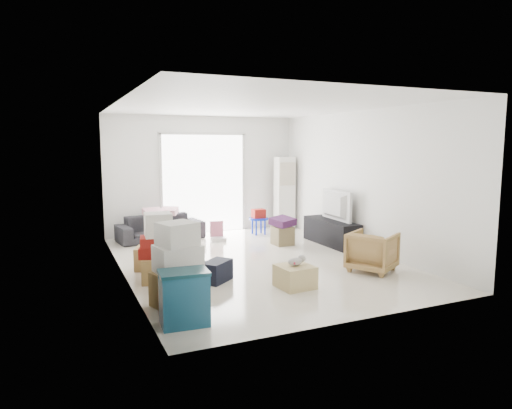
{
  "coord_description": "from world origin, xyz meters",
  "views": [
    {
      "loc": [
        -3.17,
        -7.2,
        2.04
      ],
      "look_at": [
        0.1,
        0.2,
        0.98
      ],
      "focal_mm": 32.0,
      "sensor_mm": 36.0,
      "label": 1
    }
  ],
  "objects_px": {
    "ac_tower": "(284,193)",
    "storage_bins": "(184,298)",
    "kids_table": "(259,217)",
    "television": "(332,217)",
    "armchair": "(372,250)",
    "ottoman": "(283,236)",
    "tv_console": "(331,232)",
    "sofa": "(161,224)",
    "wood_crate": "(295,277)"
  },
  "relations": [
    {
      "from": "ac_tower",
      "to": "storage_bins",
      "type": "bearing_deg",
      "value": -127.86
    },
    {
      "from": "storage_bins",
      "to": "kids_table",
      "type": "distance_m",
      "value": 5.39
    },
    {
      "from": "television",
      "to": "armchair",
      "type": "xyz_separation_m",
      "value": [
        -0.52,
        -1.98,
        -0.22
      ]
    },
    {
      "from": "armchair",
      "to": "ottoman",
      "type": "relative_size",
      "value": 1.88
    },
    {
      "from": "tv_console",
      "to": "storage_bins",
      "type": "distance_m",
      "value": 4.88
    },
    {
      "from": "ac_tower",
      "to": "storage_bins",
      "type": "height_order",
      "value": "ac_tower"
    },
    {
      "from": "ac_tower",
      "to": "kids_table",
      "type": "relative_size",
      "value": 3.01
    },
    {
      "from": "storage_bins",
      "to": "armchair",
      "type": "bearing_deg",
      "value": 15.73
    },
    {
      "from": "tv_console",
      "to": "sofa",
      "type": "xyz_separation_m",
      "value": [
        -3.13,
        1.87,
        0.1
      ]
    },
    {
      "from": "storage_bins",
      "to": "ottoman",
      "type": "relative_size",
      "value": 1.68
    },
    {
      "from": "television",
      "to": "sofa",
      "type": "bearing_deg",
      "value": 62.03
    },
    {
      "from": "kids_table",
      "to": "tv_console",
      "type": "bearing_deg",
      "value": -59.05
    },
    {
      "from": "television",
      "to": "wood_crate",
      "type": "height_order",
      "value": "television"
    },
    {
      "from": "sofa",
      "to": "armchair",
      "type": "bearing_deg",
      "value": -63.77
    },
    {
      "from": "storage_bins",
      "to": "wood_crate",
      "type": "distance_m",
      "value": 1.96
    },
    {
      "from": "tv_console",
      "to": "wood_crate",
      "type": "bearing_deg",
      "value": -132.94
    },
    {
      "from": "kids_table",
      "to": "wood_crate",
      "type": "distance_m",
      "value": 3.98
    },
    {
      "from": "ottoman",
      "to": "kids_table",
      "type": "xyz_separation_m",
      "value": [
        0.0,
        1.2,
        0.22
      ]
    },
    {
      "from": "tv_console",
      "to": "television",
      "type": "relative_size",
      "value": 1.41
    },
    {
      "from": "tv_console",
      "to": "storage_bins",
      "type": "xyz_separation_m",
      "value": [
        -3.9,
        -2.94,
        0.07
      ]
    },
    {
      "from": "armchair",
      "to": "ottoman",
      "type": "xyz_separation_m",
      "value": [
        -0.43,
        2.35,
        -0.17
      ]
    },
    {
      "from": "armchair",
      "to": "storage_bins",
      "type": "distance_m",
      "value": 3.52
    },
    {
      "from": "television",
      "to": "ottoman",
      "type": "height_order",
      "value": "television"
    },
    {
      "from": "tv_console",
      "to": "television",
      "type": "height_order",
      "value": "television"
    },
    {
      "from": "ac_tower",
      "to": "tv_console",
      "type": "distance_m",
      "value": 2.11
    },
    {
      "from": "tv_console",
      "to": "sofa",
      "type": "distance_m",
      "value": 3.65
    },
    {
      "from": "ottoman",
      "to": "wood_crate",
      "type": "bearing_deg",
      "value": -113.57
    },
    {
      "from": "ac_tower",
      "to": "storage_bins",
      "type": "relative_size",
      "value": 2.76
    },
    {
      "from": "ac_tower",
      "to": "wood_crate",
      "type": "xyz_separation_m",
      "value": [
        -2.03,
        -4.25,
        -0.71
      ]
    },
    {
      "from": "wood_crate",
      "to": "armchair",
      "type": "bearing_deg",
      "value": 9.21
    },
    {
      "from": "tv_console",
      "to": "wood_crate",
      "type": "xyz_separation_m",
      "value": [
        -2.08,
        -2.24,
        -0.09
      ]
    },
    {
      "from": "tv_console",
      "to": "television",
      "type": "distance_m",
      "value": 0.32
    },
    {
      "from": "sofa",
      "to": "television",
      "type": "bearing_deg",
      "value": -38.77
    },
    {
      "from": "television",
      "to": "storage_bins",
      "type": "xyz_separation_m",
      "value": [
        -3.9,
        -2.94,
        -0.26
      ]
    },
    {
      "from": "ac_tower",
      "to": "television",
      "type": "xyz_separation_m",
      "value": [
        0.05,
        -2.02,
        -0.3
      ]
    },
    {
      "from": "ac_tower",
      "to": "wood_crate",
      "type": "bearing_deg",
      "value": -115.53
    },
    {
      "from": "ottoman",
      "to": "sofa",
      "type": "bearing_deg",
      "value": 145.69
    },
    {
      "from": "television",
      "to": "sofa",
      "type": "height_order",
      "value": "sofa"
    },
    {
      "from": "armchair",
      "to": "kids_table",
      "type": "height_order",
      "value": "armchair"
    },
    {
      "from": "television",
      "to": "sofa",
      "type": "xyz_separation_m",
      "value": [
        -3.13,
        1.87,
        -0.22
      ]
    },
    {
      "from": "sofa",
      "to": "wood_crate",
      "type": "bearing_deg",
      "value": -83.6
    },
    {
      "from": "kids_table",
      "to": "storage_bins",
      "type": "bearing_deg",
      "value": -123.25
    },
    {
      "from": "storage_bins",
      "to": "television",
      "type": "bearing_deg",
      "value": 36.97
    },
    {
      "from": "storage_bins",
      "to": "sofa",
      "type": "bearing_deg",
      "value": 80.94
    },
    {
      "from": "tv_console",
      "to": "storage_bins",
      "type": "height_order",
      "value": "storage_bins"
    },
    {
      "from": "ac_tower",
      "to": "tv_console",
      "type": "height_order",
      "value": "ac_tower"
    },
    {
      "from": "television",
      "to": "kids_table",
      "type": "xyz_separation_m",
      "value": [
        -0.94,
        1.57,
        -0.17
      ]
    },
    {
      "from": "tv_console",
      "to": "ac_tower",
      "type": "bearing_deg",
      "value": 91.42
    },
    {
      "from": "kids_table",
      "to": "wood_crate",
      "type": "height_order",
      "value": "kids_table"
    },
    {
      "from": "sofa",
      "to": "storage_bins",
      "type": "bearing_deg",
      "value": -107.06
    }
  ]
}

